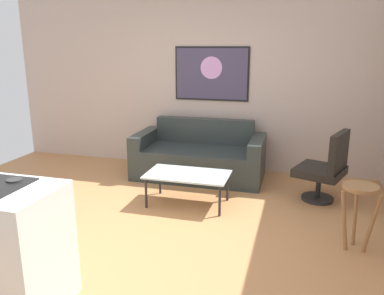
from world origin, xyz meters
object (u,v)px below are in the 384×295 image
(couch, at_px, (199,158))
(bar_stool, at_px, (359,200))
(wall_painting, at_px, (211,74))
(coffee_table, at_px, (188,176))
(armchair, at_px, (326,168))

(couch, height_order, bar_stool, couch)
(wall_painting, bearing_deg, bar_stool, -48.51)
(coffee_table, xyz_separation_m, wall_painting, (-0.07, 1.55, 1.11))
(armchair, bearing_deg, couch, 163.56)
(armchair, bearing_deg, coffee_table, -161.41)
(armchair, height_order, bar_stool, armchair)
(couch, relative_size, coffee_table, 1.88)
(bar_stool, distance_m, wall_painting, 3.03)
(coffee_table, distance_m, armchair, 1.69)
(armchair, relative_size, wall_painting, 0.78)
(couch, distance_m, bar_stool, 2.57)
(couch, bearing_deg, bar_stool, -40.22)
(coffee_table, height_order, armchair, armchair)
(coffee_table, bearing_deg, wall_painting, 92.76)
(wall_painting, bearing_deg, armchair, -31.06)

